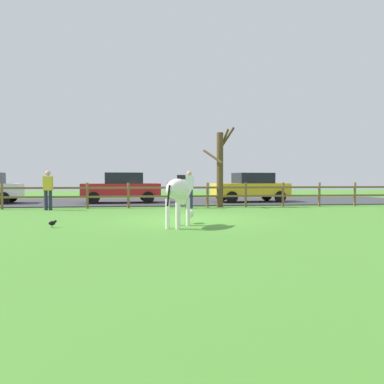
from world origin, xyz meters
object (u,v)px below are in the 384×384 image
crow_on_grass (52,223)px  parked_car_red (121,187)px  bare_tree (220,167)px  visitor_right_of_tree (48,188)px  zebra (179,193)px  visitor_left_of_tree (189,188)px  parked_car_yellow (251,187)px

crow_on_grass → parked_car_red: size_ratio=0.05×
bare_tree → visitor_right_of_tree: (-7.39, -0.87, -0.92)m
parked_car_red → zebra: bearing=-78.5°
zebra → visitor_left_of_tree: (1.03, 6.47, -0.02)m
parked_car_red → visitor_left_of_tree: visitor_left_of_tree is taller
zebra → parked_car_yellow: size_ratio=0.43×
zebra → parked_car_red: size_ratio=0.43×
crow_on_grass → parked_car_yellow: parked_car_yellow is taller
zebra → visitor_left_of_tree: 6.56m
crow_on_grass → bare_tree: bearing=49.3°
bare_tree → zebra: bearing=-109.6°
visitor_right_of_tree → crow_on_grass: bearing=-76.3°
crow_on_grass → parked_car_yellow: size_ratio=0.05×
parked_car_red → visitor_right_of_tree: visitor_right_of_tree is taller
zebra → parked_car_yellow: (4.82, 10.13, -0.08)m
crow_on_grass → parked_car_red: 10.07m
bare_tree → parked_car_red: 5.63m
parked_car_red → parked_car_yellow: bearing=-0.6°
bare_tree → zebra: bare_tree is taller
crow_on_grass → visitor_right_of_tree: (-1.47, 6.00, 0.78)m
bare_tree → parked_car_yellow: 3.91m
bare_tree → zebra: (-2.53, -7.11, -0.90)m
visitor_right_of_tree → parked_car_red: bearing=54.9°
crow_on_grass → parked_car_red: (1.31, 9.96, 0.72)m
visitor_right_of_tree → visitor_left_of_tree: bearing=2.2°
parked_car_red → visitor_right_of_tree: size_ratio=2.52×
visitor_left_of_tree → crow_on_grass: bearing=-125.3°
zebra → visitor_right_of_tree: visitor_right_of_tree is taller
bare_tree → visitor_left_of_tree: size_ratio=2.22×
bare_tree → crow_on_grass: (-5.92, -6.87, -1.70)m
crow_on_grass → parked_car_red: parked_car_red is taller
parked_car_red → visitor_right_of_tree: 4.83m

